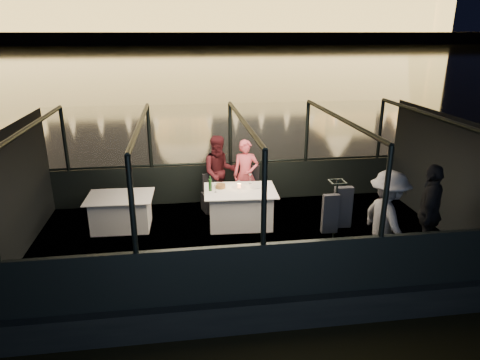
{
  "coord_description": "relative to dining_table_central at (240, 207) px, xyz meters",
  "views": [
    {
      "loc": [
        -1.11,
        -7.43,
        4.31
      ],
      "look_at": [
        0.0,
        0.4,
        1.55
      ],
      "focal_mm": 32.0,
      "sensor_mm": 36.0,
      "label": 1
    }
  ],
  "objects": [
    {
      "name": "river_water",
      "position": [
        -0.03,
        79.41,
        -0.89
      ],
      "size": [
        500.0,
        500.0,
        0.0
      ],
      "primitive_type": "plane",
      "color": "black",
      "rests_on": "ground"
    },
    {
      "name": "boat_hull",
      "position": [
        -0.03,
        -0.59,
        -0.89
      ],
      "size": [
        8.6,
        4.4,
        1.0
      ],
      "primitive_type": "cube",
      "color": "black",
      "rests_on": "river_water"
    },
    {
      "name": "boat_deck",
      "position": [
        -0.03,
        -0.59,
        -0.41
      ],
      "size": [
        8.0,
        4.0,
        0.04
      ],
      "primitive_type": "cube",
      "color": "black",
      "rests_on": "boat_hull"
    },
    {
      "name": "gunwale_port",
      "position": [
        -0.03,
        1.41,
        0.06
      ],
      "size": [
        8.0,
        0.08,
        0.9
      ],
      "primitive_type": "cube",
      "color": "black",
      "rests_on": "boat_deck"
    },
    {
      "name": "gunwale_starboard",
      "position": [
        -0.03,
        -2.59,
        0.06
      ],
      "size": [
        8.0,
        0.08,
        0.9
      ],
      "primitive_type": "cube",
      "color": "black",
      "rests_on": "boat_deck"
    },
    {
      "name": "cabin_glass_port",
      "position": [
        -0.03,
        1.41,
        1.21
      ],
      "size": [
        8.0,
        0.02,
        1.4
      ],
      "primitive_type": null,
      "color": "#99B2B2",
      "rests_on": "gunwale_port"
    },
    {
      "name": "cabin_glass_starboard",
      "position": [
        -0.03,
        -2.59,
        1.21
      ],
      "size": [
        8.0,
        0.02,
        1.4
      ],
      "primitive_type": null,
      "color": "#99B2B2",
      "rests_on": "gunwale_starboard"
    },
    {
      "name": "cabin_roof_glass",
      "position": [
        -0.03,
        -0.59,
        1.91
      ],
      "size": [
        8.0,
        4.0,
        0.02
      ],
      "primitive_type": null,
      "color": "#99B2B2",
      "rests_on": "boat_deck"
    },
    {
      "name": "end_wall_fore",
      "position": [
        -4.03,
        -0.59,
        0.76
      ],
      "size": [
        0.02,
        4.0,
        2.3
      ],
      "primitive_type": null,
      "color": "black",
      "rests_on": "boat_deck"
    },
    {
      "name": "end_wall_aft",
      "position": [
        3.97,
        -0.59,
        0.76
      ],
      "size": [
        0.02,
        4.0,
        2.3
      ],
      "primitive_type": null,
      "color": "black",
      "rests_on": "boat_deck"
    },
    {
      "name": "canopy_ribs",
      "position": [
        -0.03,
        -0.59,
        0.76
      ],
      "size": [
        8.0,
        4.0,
        2.3
      ],
      "primitive_type": null,
      "color": "black",
      "rests_on": "boat_deck"
    },
    {
      "name": "embankment",
      "position": [
        -0.03,
        209.41,
        0.11
      ],
      "size": [
        400.0,
        140.0,
        6.0
      ],
      "primitive_type": "cube",
      "color": "#423D33",
      "rests_on": "ground"
    },
    {
      "name": "dining_table_central",
      "position": [
        0.0,
        0.0,
        0.0
      ],
      "size": [
        1.51,
        1.13,
        0.77
      ],
      "primitive_type": "cube",
      "rotation": [
        0.0,
        0.0,
        -0.06
      ],
      "color": "silver",
      "rests_on": "boat_deck"
    },
    {
      "name": "dining_table_aft",
      "position": [
        -2.41,
        0.19,
        0.0
      ],
      "size": [
        1.34,
        0.99,
        0.69
      ],
      "primitive_type": "cube",
      "rotation": [
        0.0,
        0.0,
        -0.03
      ],
      "color": "silver",
      "rests_on": "boat_deck"
    },
    {
      "name": "chair_port_left",
      "position": [
        -0.53,
        0.81,
        0.06
      ],
      "size": [
        0.47,
        0.47,
        0.82
      ],
      "primitive_type": "cube",
      "rotation": [
        0.0,
        0.0,
        0.27
      ],
      "color": "black",
      "rests_on": "boat_deck"
    },
    {
      "name": "chair_port_right",
      "position": [
        0.38,
        0.9,
        0.06
      ],
      "size": [
        0.56,
        0.56,
        0.93
      ],
      "primitive_type": "cube",
      "rotation": [
        0.0,
        0.0,
        -0.34
      ],
      "color": "black",
      "rests_on": "boat_deck"
    },
    {
      "name": "coat_stand",
      "position": [
        1.24,
        -2.04,
        0.51
      ],
      "size": [
        0.47,
        0.39,
        1.64
      ],
      "primitive_type": null,
      "rotation": [
        0.0,
        0.0,
        -0.05
      ],
      "color": "black",
      "rests_on": "boat_deck"
    },
    {
      "name": "person_woman_coral",
      "position": [
        0.25,
        0.91,
        0.36
      ],
      "size": [
        0.6,
        0.44,
        1.57
      ],
      "primitive_type": "imported",
      "rotation": [
        0.0,
        0.0,
        -0.11
      ],
      "color": "#DF515F",
      "rests_on": "boat_deck"
    },
    {
      "name": "person_man_maroon",
      "position": [
        -0.32,
        1.02,
        0.36
      ],
      "size": [
        0.85,
        0.69,
        1.66
      ],
      "primitive_type": "imported",
      "rotation": [
        0.0,
        0.0,
        0.09
      ],
      "color": "#3D1116",
      "rests_on": "boat_deck"
    },
    {
      "name": "passenger_stripe",
      "position": [
        2.14,
        -2.03,
        0.47
      ],
      "size": [
        0.77,
        1.19,
        1.73
      ],
      "primitive_type": "imported",
      "rotation": [
        0.0,
        0.0,
        1.7
      ],
      "color": "silver",
      "rests_on": "boat_deck"
    },
    {
      "name": "passenger_dark",
      "position": [
        3.02,
        -1.8,
        0.47
      ],
      "size": [
        0.95,
        1.08,
        1.74
      ],
      "primitive_type": "imported",
      "rotation": [
        0.0,
        0.0,
        4.08
      ],
      "color": "black",
      "rests_on": "boat_deck"
    },
    {
      "name": "wine_bottle",
      "position": [
        -0.6,
        0.05,
        0.53
      ],
      "size": [
        0.09,
        0.09,
        0.31
      ],
      "primitive_type": "cylinder",
      "rotation": [
        0.0,
        0.0,
        0.43
      ],
      "color": "#143915",
      "rests_on": "dining_table_central"
    },
    {
      "name": "bread_basket",
      "position": [
        -0.38,
        0.19,
        0.42
      ],
      "size": [
        0.25,
        0.25,
        0.08
      ],
      "primitive_type": "cylinder",
      "rotation": [
        0.0,
        0.0,
        -0.2
      ],
      "color": "brown",
      "rests_on": "dining_table_central"
    },
    {
      "name": "amber_candle",
      "position": [
        0.0,
        0.15,
        0.42
      ],
      "size": [
        0.07,
        0.07,
        0.09
      ],
      "primitive_type": "cylinder",
      "rotation": [
        0.0,
        0.0,
        0.2
      ],
      "color": "orange",
      "rests_on": "dining_table_central"
    },
    {
      "name": "plate_near",
      "position": [
        0.33,
        0.1,
        0.39
      ],
      "size": [
        0.25,
        0.25,
        0.01
      ],
      "primitive_type": "cylinder",
      "rotation": [
        0.0,
        0.0,
        -0.15
      ],
      "color": "silver",
      "rests_on": "dining_table_central"
    },
    {
      "name": "plate_far",
      "position": [
        -0.37,
        0.33,
        0.39
      ],
      "size": [
        0.31,
        0.31,
        0.02
      ],
      "primitive_type": "cylinder",
      "rotation": [
        0.0,
        0.0,
        0.35
      ],
      "color": "white",
      "rests_on": "dining_table_central"
    },
    {
      "name": "wine_glass_white",
      "position": [
        -0.51,
        -0.05,
        0.48
      ],
      "size": [
        0.08,
        0.08,
        0.18
      ],
      "primitive_type": null,
      "rotation": [
        0.0,
        0.0,
        0.37
      ],
      "color": "white",
      "rests_on": "dining_table_central"
    },
    {
      "name": "wine_glass_red",
      "position": [
        0.27,
        0.35,
        0.48
      ],
      "size": [
        0.08,
        0.08,
        0.21
      ],
      "primitive_type": null,
      "rotation": [
        0.0,
        0.0,
        -0.18
      ],
      "color": "white",
      "rests_on": "dining_table_central"
    },
    {
      "name": "wine_glass_empty",
      "position": [
        -0.02,
        0.07,
        0.48
      ],
      "size": [
        0.06,
        0.06,
        0.17
      ],
      "primitive_type": null,
      "rotation": [
        0.0,
        0.0,
        0.01
      ],
      "color": "silver",
      "rests_on": "dining_table_central"
    }
  ]
}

